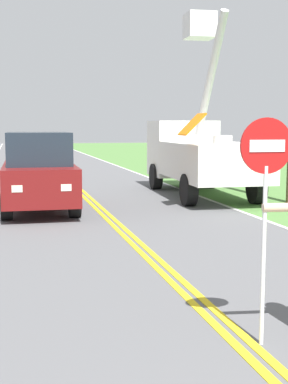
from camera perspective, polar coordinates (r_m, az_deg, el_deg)
The scene contains 6 objects.
centerline_yellow_left at distance 20.42m, azimuth -7.60°, elevation 0.60°, with size 0.11×110.00×0.01m, color yellow.
centerline_yellow_right at distance 20.44m, azimuth -7.10°, elevation 0.61°, with size 0.11×110.00×0.01m, color yellow.
edge_line_right at distance 21.13m, azimuth 2.40°, elevation 0.87°, with size 0.12×110.00×0.01m, color silver.
stop_sign_paddle at distance 5.47m, azimuth 12.84°, elevation 1.24°, with size 0.56×0.04×2.33m.
utility_bucket_truck at distance 17.89m, azimuth 5.74°, elevation 4.31°, with size 2.91×6.89×5.88m.
oncoming_suv_nearest at distance 14.67m, azimuth -11.17°, elevation 2.21°, with size 1.99×4.64×2.10m.
Camera 1 is at (-2.26, -0.18, 2.23)m, focal length 50.00 mm.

